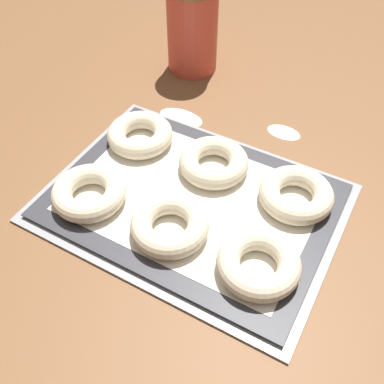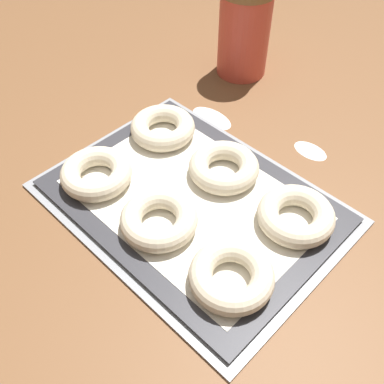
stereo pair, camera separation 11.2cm
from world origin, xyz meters
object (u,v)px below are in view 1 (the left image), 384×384
object	(u,v)px
bagel_front_right	(259,264)
bagel_back_center	(214,162)
bagel_front_center	(170,225)
bagel_back_left	(140,135)
bagel_front_left	(89,193)
bagel_back_right	(296,195)
flour_canister	(192,27)
baking_tray	(192,202)

from	to	relation	value
bagel_front_right	bagel_back_center	world-z (taller)	same
bagel_front_center	bagel_back_left	xyz separation A→B (m)	(-0.13, 0.13, 0.00)
bagel_front_left	bagel_back_center	size ratio (longest dim) A/B	1.00
bagel_front_left	bagel_back_right	xyz separation A→B (m)	(0.25, 0.14, 0.00)
bagel_back_center	bagel_back_right	bearing A→B (deg)	-0.71
bagel_front_left	bagel_back_left	xyz separation A→B (m)	(-0.01, 0.14, 0.00)
flour_canister	bagel_front_right	bearing A→B (deg)	-51.26
baking_tray	bagel_front_center	distance (m)	0.07
baking_tray	bagel_back_right	size ratio (longest dim) A/B	3.93
bagel_back_right	bagel_front_center	bearing A→B (deg)	-133.48
bagel_front_right	flour_canister	size ratio (longest dim) A/B	0.62
bagel_front_right	bagel_front_left	bearing A→B (deg)	-178.34
bagel_back_left	bagel_back_right	bearing A→B (deg)	-0.20
bagel_back_center	bagel_back_right	xyz separation A→B (m)	(0.13, -0.00, 0.00)
bagel_back_right	flour_canister	xyz separation A→B (m)	(-0.30, 0.25, 0.06)
bagel_back_center	flour_canister	world-z (taller)	flour_canister
bagel_front_center	bagel_back_left	world-z (taller)	same
baking_tray	bagel_back_right	world-z (taller)	bagel_back_right
baking_tray	bagel_front_left	bearing A→B (deg)	-150.26
baking_tray	bagel_back_left	world-z (taller)	bagel_back_left
bagel_back_left	flour_canister	distance (m)	0.26
bagel_back_center	bagel_front_center	bearing A→B (deg)	-88.14
bagel_back_left	flour_canister	world-z (taller)	flour_canister
bagel_front_center	bagel_back_right	bearing A→B (deg)	46.52
baking_tray	flour_canister	distance (m)	0.37
bagel_back_right	baking_tray	bearing A→B (deg)	-152.70
bagel_front_right	bagel_back_right	xyz separation A→B (m)	(0.00, 0.13, 0.00)
bagel_back_center	bagel_front_left	bearing A→B (deg)	-131.61
bagel_back_right	bagel_back_center	bearing A→B (deg)	179.29
baking_tray	bagel_back_center	bearing A→B (deg)	90.91
bagel_back_left	bagel_back_right	size ratio (longest dim) A/B	1.00
bagel_front_right	baking_tray	bearing A→B (deg)	153.57
bagel_front_left	bagel_front_center	xyz separation A→B (m)	(0.13, 0.01, 0.00)
bagel_front_left	bagel_back_right	distance (m)	0.29
bagel_back_left	bagel_back_right	world-z (taller)	same
bagel_front_center	bagel_back_right	xyz separation A→B (m)	(0.12, 0.13, 0.00)
baking_tray	bagel_back_left	xyz separation A→B (m)	(-0.13, 0.07, 0.02)
baking_tray	bagel_back_right	bearing A→B (deg)	27.30
baking_tray	bagel_front_right	size ratio (longest dim) A/B	3.93
bagel_front_left	bagel_front_right	size ratio (longest dim) A/B	1.00
baking_tray	bagel_back_right	distance (m)	0.15
bagel_front_right	bagel_back_center	bearing A→B (deg)	134.51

